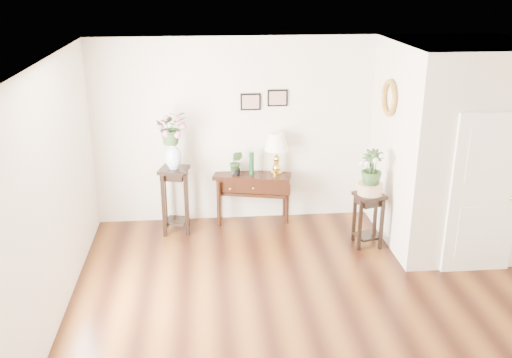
{
  "coord_description": "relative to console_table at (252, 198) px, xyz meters",
  "views": [
    {
      "loc": [
        -1.35,
        -5.5,
        3.68
      ],
      "look_at": [
        -0.71,
        1.3,
        1.16
      ],
      "focal_mm": 40.0,
      "sensor_mm": 36.0,
      "label": 1
    }
  ],
  "objects": [
    {
      "name": "art_print_right",
      "position": [
        0.39,
        0.16,
        1.51
      ],
      "size": [
        0.3,
        0.02,
        0.25
      ],
      "primitive_type": "cube",
      "color": "black",
      "rests_on": "wall_back"
    },
    {
      "name": "console_table",
      "position": [
        0.0,
        0.0,
        0.0
      ],
      "size": [
        1.22,
        0.65,
        0.77
      ],
      "primitive_type": "cube",
      "rotation": [
        0.0,
        0.0,
        -0.24
      ],
      "color": "black",
      "rests_on": "floor"
    },
    {
      "name": "narcissus",
      "position": [
        1.54,
        -0.95,
        0.76
      ],
      "size": [
        0.37,
        0.37,
        0.51
      ],
      "primitive_type": "imported",
      "rotation": [
        0.0,
        0.0,
        -0.39
      ],
      "color": "#2D4A23",
      "rests_on": "ceramic_bowl"
    },
    {
      "name": "plant_stand_b",
      "position": [
        1.54,
        -0.95,
        0.0
      ],
      "size": [
        0.45,
        0.45,
        0.78
      ],
      "primitive_type": "cube",
      "rotation": [
        0.0,
        0.0,
        0.28
      ],
      "color": "black",
      "rests_on": "floor"
    },
    {
      "name": "porcelain_vase",
      "position": [
        -1.16,
        -0.24,
        0.83
      ],
      "size": [
        0.29,
        0.29,
        0.41
      ],
      "primitive_type": null,
      "rotation": [
        0.0,
        0.0,
        -0.25
      ],
      "color": "silver",
      "rests_on": "plant_stand_a"
    },
    {
      "name": "potted_plant",
      "position": [
        -0.24,
        0.0,
        0.57
      ],
      "size": [
        0.24,
        0.22,
        0.37
      ],
      "primitive_type": "imported",
      "rotation": [
        0.0,
        0.0,
        -0.32
      ],
      "color": "#2D4A23",
      "rests_on": "console_table"
    },
    {
      "name": "table_lamp",
      "position": [
        0.37,
        0.0,
        0.74
      ],
      "size": [
        0.39,
        0.39,
        0.64
      ],
      "primitive_type": "cube",
      "rotation": [
        0.0,
        0.0,
        0.06
      ],
      "color": "gold",
      "rests_on": "console_table"
    },
    {
      "name": "wall_ornament",
      "position": [
        1.8,
        -0.67,
        1.66
      ],
      "size": [
        0.07,
        0.51,
        0.51
      ],
      "primitive_type": "torus",
      "rotation": [
        0.0,
        1.57,
        0.0
      ],
      "color": "#B77D34",
      "rests_on": "partition"
    },
    {
      "name": "wall_left",
      "position": [
        -2.36,
        -2.57,
        1.01
      ],
      "size": [
        0.02,
        5.5,
        2.8
      ],
      "primitive_type": "cube",
      "color": "#F0E4CF",
      "rests_on": "ground"
    },
    {
      "name": "partition",
      "position": [
        2.74,
        -0.79,
        1.01
      ],
      "size": [
        1.8,
        1.95,
        2.8
      ],
      "primitive_type": "cube",
      "color": "#F0E4CF",
      "rests_on": "floor"
    },
    {
      "name": "plant_stand_a",
      "position": [
        -1.16,
        -0.24,
        0.11
      ],
      "size": [
        0.47,
        0.47,
        0.99
      ],
      "primitive_type": "cube",
      "rotation": [
        0.0,
        0.0,
        -0.26
      ],
      "color": "black",
      "rests_on": "floor"
    },
    {
      "name": "lily_arrangement",
      "position": [
        -1.16,
        -0.24,
        1.25
      ],
      "size": [
        0.5,
        0.45,
        0.49
      ],
      "primitive_type": "imported",
      "rotation": [
        0.0,
        0.0,
        0.17
      ],
      "color": "#2D4A23",
      "rests_on": "porcelain_vase"
    },
    {
      "name": "wall_back",
      "position": [
        0.64,
        0.18,
        1.01
      ],
      "size": [
        6.0,
        0.02,
        2.8
      ],
      "primitive_type": "cube",
      "color": "#F0E4CF",
      "rests_on": "ground"
    },
    {
      "name": "floor",
      "position": [
        0.64,
        -2.57,
        -0.39
      ],
      "size": [
        6.0,
        5.5,
        0.02
      ],
      "primitive_type": "cube",
      "color": "brown",
      "rests_on": "ground"
    },
    {
      "name": "ceiling",
      "position": [
        0.64,
        -2.57,
        2.41
      ],
      "size": [
        6.0,
        5.5,
        0.02
      ],
      "primitive_type": "cube",
      "color": "white",
      "rests_on": "ground"
    },
    {
      "name": "green_vase",
      "position": [
        -0.01,
        0.0,
        0.56
      ],
      "size": [
        0.08,
        0.08,
        0.35
      ],
      "primitive_type": "cylinder",
      "rotation": [
        0.0,
        0.0,
        0.17
      ],
      "color": "#153E1F",
      "rests_on": "console_table"
    },
    {
      "name": "art_print_left",
      "position": [
        -0.01,
        0.16,
        1.46
      ],
      "size": [
        0.3,
        0.02,
        0.25
      ],
      "primitive_type": "cube",
      "color": "black",
      "rests_on": "wall_back"
    },
    {
      "name": "door",
      "position": [
        2.74,
        -1.79,
        0.66
      ],
      "size": [
        0.9,
        0.05,
        2.1
      ],
      "primitive_type": "cube",
      "color": "white",
      "rests_on": "floor"
    },
    {
      "name": "ceramic_bowl",
      "position": [
        1.54,
        -0.95,
        0.47
      ],
      "size": [
        0.38,
        0.38,
        0.15
      ],
      "primitive_type": "cylinder",
      "rotation": [
        0.0,
        0.0,
        0.11
      ],
      "color": "tan",
      "rests_on": "plant_stand_b"
    }
  ]
}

